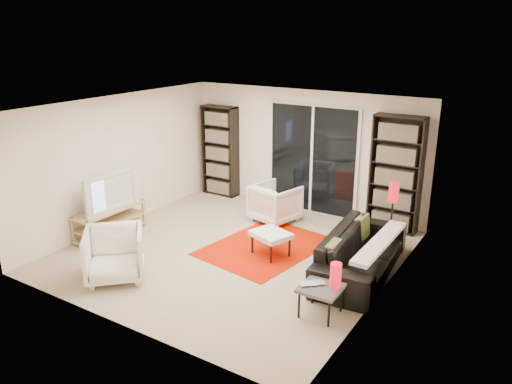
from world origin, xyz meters
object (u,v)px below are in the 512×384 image
Objects in this scene: bookshelf_right at (396,174)px; sofa at (361,252)px; armchair_front at (115,254)px; ottoman at (271,235)px; floor_lamp at (393,201)px; armchair_back at (275,203)px; side_table at (321,290)px; tv_stand at (110,221)px; bookshelf_left at (220,151)px.

sofa is (0.14, -1.91, -0.72)m from bookshelf_right.
ottoman is at bearing 6.88° from armchair_front.
armchair_back is at bearing 175.43° from floor_lamp.
floor_lamp is at bearing -12.77° from sofa.
armchair_front reaches higher than side_table.
ottoman is at bearing 15.66° from tv_stand.
ottoman is (1.54, 1.89, -0.03)m from armchair_front.
floor_lamp is (0.14, 2.34, 0.53)m from side_table.
sofa is at bearing -25.63° from bookshelf_left.
sofa is 1.12m from floor_lamp.
tv_stand is 0.60× the size of sofa.
sofa is 2.72× the size of armchair_front.
bookshelf_left is at bearing 60.07° from armchair_front.
bookshelf_right reaches higher than bookshelf_left.
sofa is 3.65m from armchair_front.
bookshelf_left is 2.45× the size of armchair_back.
tv_stand is (-4.15, -2.91, -0.79)m from bookshelf_right.
bookshelf_left is at bearing 140.30° from side_table.
sofa is at bearing -8.97° from armchair_front.
armchair_back is (1.84, -0.77, -0.61)m from bookshelf_left.
side_table is 0.44× the size of floor_lamp.
side_table is at bearing -39.42° from ottoman.
bookshelf_left reaches higher than sofa.
armchair_front is 1.16× the size of ottoman.
armchair_front is 0.70× the size of floor_lamp.
ottoman is at bearing 140.58° from side_table.
side_table is (-0.01, -1.38, 0.03)m from sofa.
ottoman is 1.38× the size of side_table.
bookshelf_right is 3.37m from side_table.
sofa is 1.90× the size of floor_lamp.
armchair_back is at bearing 31.49° from armchair_front.
bookshelf_left is 3.85m from bookshelf_right.
bookshelf_left is at bearing -9.54° from armchair_back.
sofa is (4.29, 1.00, 0.07)m from tv_stand.
bookshelf_right is at bearing -0.94° from sofa.
armchair_back is 1.10× the size of ottoman.
ottoman is (-1.45, -0.20, 0.01)m from sofa.
tv_stand is 1.89× the size of ottoman.
sofa is 4.36× the size of side_table.
tv_stand is at bearing 98.11° from sofa.
armchair_back is (2.14, 2.14, 0.10)m from tv_stand.
armchair_front is (-2.85, -4.00, -0.67)m from bookshelf_right.
side_table is (2.14, -2.52, -0.00)m from armchair_back.
bookshelf_left is 3.36m from ottoman.
ottoman is at bearing -143.76° from floor_lamp.
floor_lamp reaches higher than ottoman.
ottoman is (-1.32, -2.12, -0.70)m from bookshelf_right.
armchair_back is 2.35m from floor_lamp.
armchair_back reaches higher than ottoman.
armchair_front is (1.30, -1.09, 0.12)m from tv_stand.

